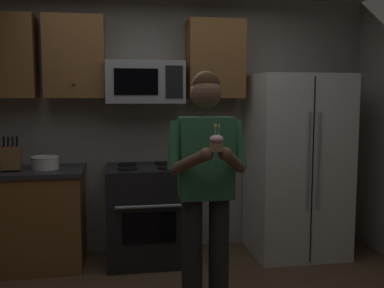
# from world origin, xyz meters

# --- Properties ---
(wall_back) EXTENTS (4.40, 0.10, 2.60)m
(wall_back) POSITION_xyz_m (0.00, 1.75, 1.30)
(wall_back) COLOR gray
(wall_back) RESTS_ON ground
(oven_range) EXTENTS (0.76, 0.70, 0.93)m
(oven_range) POSITION_xyz_m (-0.15, 1.36, 0.46)
(oven_range) COLOR black
(oven_range) RESTS_ON ground
(microwave) EXTENTS (0.74, 0.41, 0.40)m
(microwave) POSITION_xyz_m (-0.15, 1.48, 1.72)
(microwave) COLOR #9EA0A5
(refrigerator) EXTENTS (0.90, 0.75, 1.80)m
(refrigerator) POSITION_xyz_m (1.35, 1.32, 0.90)
(refrigerator) COLOR white
(refrigerator) RESTS_ON ground
(cabinet_row_upper) EXTENTS (2.78, 0.36, 0.76)m
(cabinet_row_upper) POSITION_xyz_m (-0.72, 1.53, 1.95)
(cabinet_row_upper) COLOR brown
(counter_left) EXTENTS (1.44, 0.66, 0.92)m
(counter_left) POSITION_xyz_m (-1.45, 1.38, 0.46)
(counter_left) COLOR brown
(counter_left) RESTS_ON ground
(knife_block) EXTENTS (0.16, 0.15, 0.32)m
(knife_block) POSITION_xyz_m (-1.36, 1.33, 1.03)
(knife_block) COLOR brown
(knife_block) RESTS_ON counter_left
(bowl_large_white) EXTENTS (0.25, 0.25, 0.12)m
(bowl_large_white) POSITION_xyz_m (-1.08, 1.38, 0.98)
(bowl_large_white) COLOR white
(bowl_large_white) RESTS_ON counter_left
(person) EXTENTS (0.60, 0.48, 1.76)m
(person) POSITION_xyz_m (0.20, 0.23, 1.00)
(person) COLOR #262628
(person) RESTS_ON ground
(cupcake) EXTENTS (0.09, 0.09, 0.17)m
(cupcake) POSITION_xyz_m (0.20, -0.10, 1.29)
(cupcake) COLOR #A87F56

